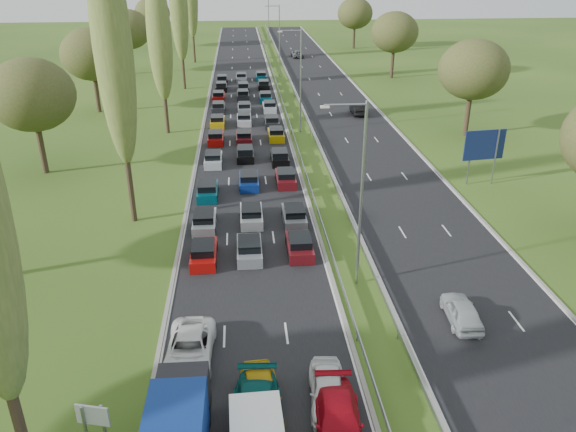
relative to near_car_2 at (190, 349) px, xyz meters
name	(u,v)px	position (x,y,z in m)	size (l,w,h in m)	color
ground	(299,127)	(10.24, 43.89, -0.75)	(260.00, 260.00, 0.00)	#2E4B17
near_carriageway	(244,123)	(3.49, 46.39, -0.75)	(10.50, 215.00, 0.04)	black
far_carriageway	(348,121)	(16.99, 46.39, -0.75)	(10.50, 215.00, 0.04)	black
central_reservation	(297,118)	(10.24, 46.39, -0.20)	(2.36, 215.00, 0.32)	gray
lamp_columns	(301,82)	(10.24, 41.89, 5.25)	(0.18, 140.18, 12.00)	gray
poplar_row	(144,38)	(-5.76, 32.05, 11.64)	(2.80, 127.80, 22.44)	#2D2116
woodland_left	(19,104)	(-16.26, 26.51, 6.93)	(8.00, 166.00, 11.10)	#2D2116
woodland_right	(506,85)	(29.74, 30.55, 6.93)	(8.00, 153.00, 11.10)	#2D2116
traffic_queue_fill	(245,130)	(3.52, 41.76, -0.31)	(8.95, 67.49, 0.80)	#A50C0A
near_car_2	(190,349)	(0.00, 0.00, 0.00)	(2.42, 5.24, 1.46)	white
near_car_7	(256,417)	(3.30, -5.15, 0.08)	(2.26, 5.55, 1.61)	#054E4C
near_car_8	(261,396)	(3.57, -3.82, 0.04)	(1.81, 4.49, 1.53)	#C89C0D
near_car_11	(338,421)	(6.92, -5.68, 0.02)	(2.10, 5.18, 1.50)	#AB0A18
near_car_12	(328,390)	(6.75, -3.70, 0.01)	(1.74, 4.33, 1.48)	white
far_car_0	(462,311)	(15.48, 2.17, -0.02)	(1.67, 4.14, 1.41)	#A9B0B2
far_car_1	(358,109)	(18.87, 49.50, 0.04)	(1.64, 4.69, 1.55)	black
far_car_2	(297,54)	(15.42, 97.57, -0.04)	(2.28, 4.95, 1.38)	slate
info_sign	(93,419)	(-3.66, -5.26, 0.62)	(1.48, 0.48, 2.10)	gray
direction_sign	(484,147)	(25.14, 23.31, 2.82)	(3.98, 0.62, 5.20)	gray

